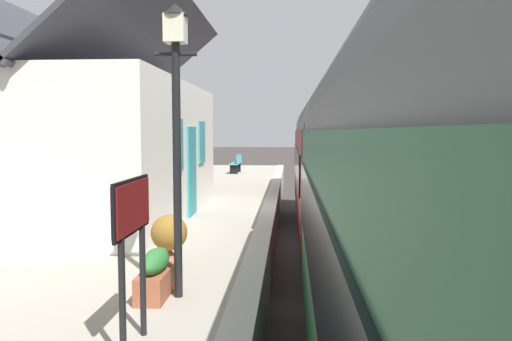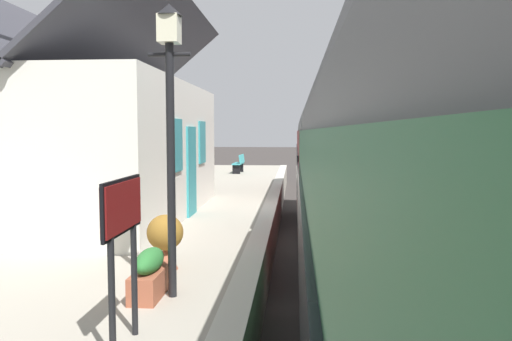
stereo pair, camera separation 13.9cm
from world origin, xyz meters
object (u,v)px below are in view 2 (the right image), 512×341
object	(u,v)px
tree_behind_building	(98,104)
station_building	(100,144)
bench_platform_end	(239,163)
planter_bench_right	(159,175)
planter_bench_left	(150,274)
station_sign_board	(122,220)
lamp_post_platform	(170,93)
planter_corner_building	(165,239)
planter_by_door	(146,182)
train	(509,249)

from	to	relation	value
tree_behind_building	station_building	bearing A→B (deg)	-157.99
bench_platform_end	planter_bench_right	bearing A→B (deg)	151.68
planter_bench_left	station_sign_board	bearing A→B (deg)	-172.73
planter_bench_left	lamp_post_platform	distance (m)	2.18
lamp_post_platform	planter_corner_building	bearing A→B (deg)	18.56
planter_bench_right	station_sign_board	bearing A→B (deg)	-165.84
planter_by_door	planter_corner_building	xyz separation A→B (m)	(-9.42, -3.13, 0.16)
train	planter_by_door	bearing A→B (deg)	26.15
planter_bench_right	planter_corner_building	bearing A→B (deg)	-164.24
station_sign_board	bench_platform_end	bearing A→B (deg)	3.25
planter_by_door	tree_behind_building	xyz separation A→B (m)	(8.27, 4.93, 3.09)
lamp_post_platform	planter_bench_right	bearing A→B (deg)	16.02
planter_bench_right	bench_platform_end	bearing A→B (deg)	-28.32
planter_by_door	lamp_post_platform	distance (m)	11.37
train	planter_by_door	distance (m)	14.57
bench_platform_end	station_sign_board	size ratio (longest dim) A/B	0.90
planter_corner_building	planter_bench_right	bearing A→B (deg)	15.76
train	planter_bench_left	size ratio (longest dim) A/B	37.24
bench_platform_end	station_sign_board	xyz separation A→B (m)	(-19.26, -1.09, 0.71)
planter_bench_left	lamp_post_platform	bearing A→B (deg)	-86.57
bench_platform_end	planter_bench_right	xyz separation A→B (m)	(-4.76, 2.57, -0.17)
bench_platform_end	station_sign_board	world-z (taller)	station_sign_board
train	planter_corner_building	xyz separation A→B (m)	(3.63, 3.28, -0.78)
planter_bench_right	tree_behind_building	xyz separation A→B (m)	(5.81, 4.71, 3.07)
lamp_post_platform	tree_behind_building	distance (m)	20.69
planter_by_door	train	bearing A→B (deg)	-153.85
station_building	bench_platform_end	xyz separation A→B (m)	(12.19, -1.93, -1.22)
station_building	planter_corner_building	bearing A→B (deg)	-148.63
planter_bench_left	station_sign_board	world-z (taller)	station_sign_board
planter_corner_building	train	bearing A→B (deg)	-137.92
planter_corner_building	lamp_post_platform	size ratio (longest dim) A/B	0.23
planter_corner_building	tree_behind_building	size ratio (longest dim) A/B	0.12
train	planter_by_door	size ratio (longest dim) A/B	29.23
planter_bench_left	planter_bench_right	world-z (taller)	planter_bench_right
train	tree_behind_building	size ratio (longest dim) A/B	4.58
planter_bench_left	planter_corner_building	bearing A→B (deg)	5.85
tree_behind_building	bench_platform_end	bearing A→B (deg)	-98.16
planter_bench_right	lamp_post_platform	bearing A→B (deg)	-163.98
planter_by_door	planter_bench_right	distance (m)	2.47
station_building	bench_platform_end	world-z (taller)	station_building
train	planter_bench_right	size ratio (longest dim) A/B	32.60
planter_corner_building	lamp_post_platform	distance (m)	2.35
station_building	station_sign_board	world-z (taller)	station_building
bench_platform_end	planter_bench_right	world-z (taller)	bench_platform_end
station_building	planter_by_door	size ratio (longest dim) A/B	7.46
planter_bench_left	planter_corner_building	distance (m)	1.21
station_building	planter_by_door	distance (m)	5.18
train	planter_bench_left	world-z (taller)	train
planter_bench_left	train	bearing A→B (deg)	-127.69
planter_corner_building	tree_behind_building	bearing A→B (deg)	24.51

